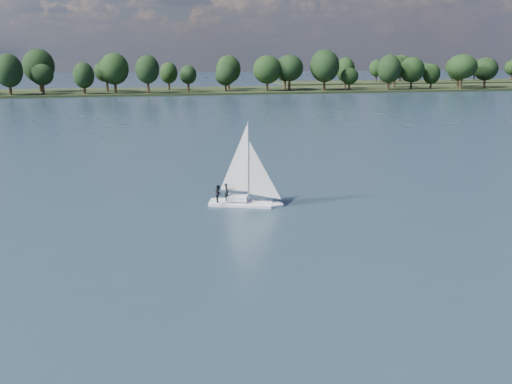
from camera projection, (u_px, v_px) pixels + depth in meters
ground at (236, 128)px, 116.98m from camera, size 700.00×700.00×0.00m
far_shore at (186, 92)px, 223.39m from camera, size 660.00×40.00×1.50m
far_shore_back at (481, 82)px, 301.27m from camera, size 220.00×30.00×1.40m
sailboat at (241, 181)px, 56.71m from camera, size 7.05×4.07×8.95m
treeline at (183, 71)px, 216.70m from camera, size 563.18×73.81×18.89m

